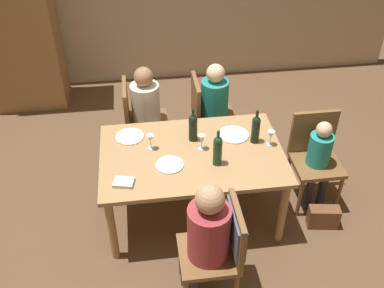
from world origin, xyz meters
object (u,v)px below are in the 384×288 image
object	(u,v)px
wine_bottle_short_olive	(256,129)
chair_far_left	(138,117)
chair_right_end	(315,152)
handbag	(323,217)
person_woman_host	(205,237)
dinner_plate_guest_right	(234,135)
chair_far_right	(206,112)
wine_bottle_tall_green	(193,127)
dinner_plate_host	(170,165)
armoire_cabinet	(6,22)
chair_near	(225,241)
dining_table	(192,160)
wine_glass_centre	(202,139)
dinner_plate_guest_left	(130,137)
wine_glass_near_right	(271,135)
person_man_bearded	(148,108)
wine_bottle_dark_red	(218,150)
wine_glass_near_left	(150,139)
person_man_guest	(217,103)
person_child_small	(319,158)

from	to	relation	value
wine_bottle_short_olive	chair_far_left	bearing A→B (deg)	141.83
chair_right_end	handbag	size ratio (longest dim) A/B	3.29
chair_right_end	person_woman_host	distance (m)	1.57
chair_right_end	dinner_plate_guest_right	bearing A→B (deg)	-8.73
chair_far_right	wine_bottle_tall_green	xyz separation A→B (m)	(-0.24, -0.71, 0.33)
chair_far_left	dinner_plate_host	world-z (taller)	chair_far_left
chair_far_left	handbag	size ratio (longest dim) A/B	3.29
armoire_cabinet	chair_near	world-z (taller)	armoire_cabinet
armoire_cabinet	dining_table	bearing A→B (deg)	-50.03
wine_glass_centre	dinner_plate_guest_left	distance (m)	0.68
wine_glass_near_right	dinner_plate_guest_right	world-z (taller)	wine_glass_near_right
person_man_bearded	wine_bottle_dark_red	bearing A→B (deg)	26.29
wine_bottle_short_olive	wine_bottle_tall_green	bearing A→B (deg)	169.33
chair_far_right	wine_glass_centre	distance (m)	0.92
dinner_plate_host	dinner_plate_guest_right	bearing A→B (deg)	28.92
wine_bottle_tall_green	wine_glass_near_left	size ratio (longest dim) A/B	2.21
chair_near	wine_glass_near_right	bearing A→B (deg)	-32.19
person_woman_host	dinner_plate_guest_right	size ratio (longest dim) A/B	4.14
person_woman_host	wine_glass_near_right	bearing A→B (deg)	-38.35
person_man_guest	person_child_small	bearing A→B (deg)	40.73
handbag	armoire_cabinet	bearing A→B (deg)	139.67
person_man_bearded	person_man_guest	size ratio (longest dim) A/B	1.02
dining_table	chair_near	bearing A→B (deg)	-82.18
wine_glass_near_left	dinner_plate_guest_right	bearing A→B (deg)	7.03
person_woman_host	dinner_plate_host	world-z (taller)	person_woman_host
dining_table	chair_near	size ratio (longest dim) A/B	1.75
person_man_guest	wine_glass_centre	bearing A→B (deg)	-19.14
person_child_small	person_man_bearded	bearing A→B (deg)	-31.33
person_man_guest	wine_glass_centre	distance (m)	0.92
person_man_guest	dinner_plate_guest_left	distance (m)	1.10
dinner_plate_guest_left	person_woman_host	bearing A→B (deg)	-67.13
dinner_plate_guest_left	wine_bottle_short_olive	bearing A→B (deg)	-10.89
dining_table	handbag	world-z (taller)	dining_table
chair_right_end	dinner_plate_host	xyz separation A→B (m)	(-1.39, -0.23, 0.20)
person_woman_host	wine_bottle_short_olive	xyz separation A→B (m)	(0.61, 0.99, 0.20)
dinner_plate_guest_right	handbag	world-z (taller)	dinner_plate_guest_right
dining_table	person_child_small	xyz separation A→B (m)	(1.18, -0.02, -0.08)
wine_bottle_tall_green	dinner_plate_guest_right	xyz separation A→B (m)	(0.38, 0.01, -0.14)
wine_glass_near_left	dinner_plate_guest_left	size ratio (longest dim) A/B	0.57
person_man_bearded	wine_glass_near_right	size ratio (longest dim) A/B	7.43
armoire_cabinet	wine_bottle_short_olive	world-z (taller)	armoire_cabinet
wine_bottle_short_olive	wine_glass_centre	distance (m)	0.49
person_man_guest	handbag	world-z (taller)	person_man_guest
wine_bottle_short_olive	dining_table	bearing A→B (deg)	-171.15
handbag	wine_bottle_dark_red	bearing A→B (deg)	169.63
person_woman_host	chair_far_left	bearing A→B (deg)	13.21
armoire_cabinet	dining_table	xyz separation A→B (m)	(1.90, -2.27, -0.45)
wine_bottle_dark_red	dinner_plate_guest_left	world-z (taller)	wine_bottle_dark_red
person_child_small	dinner_plate_host	xyz separation A→B (m)	(-1.39, -0.12, 0.17)
wine_bottle_short_olive	wine_glass_near_right	xyz separation A→B (m)	(0.12, -0.07, -0.04)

